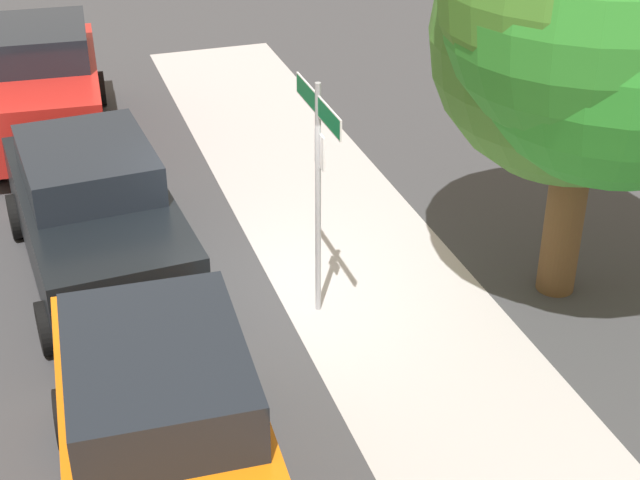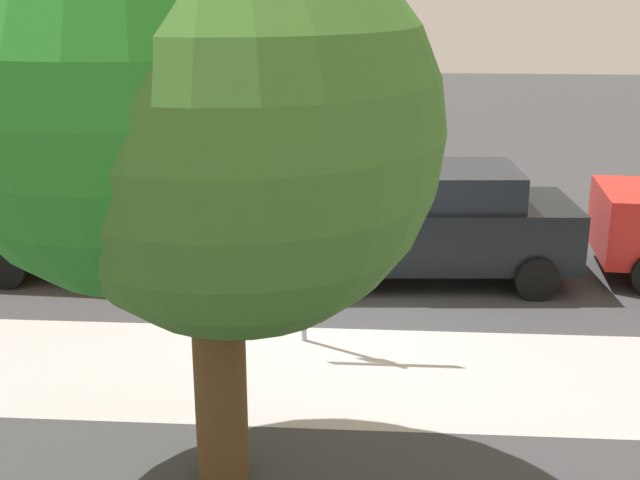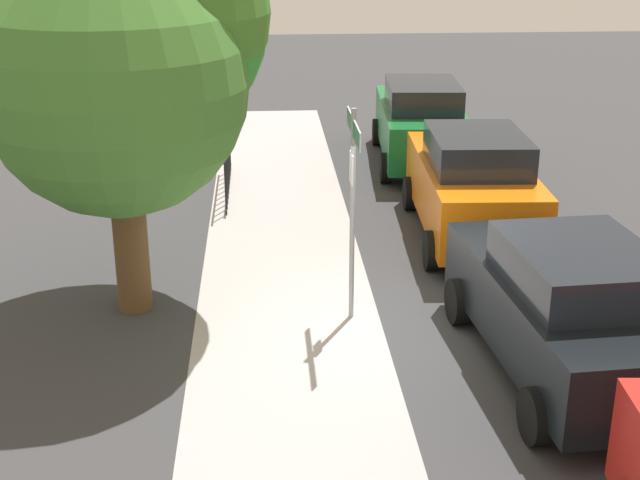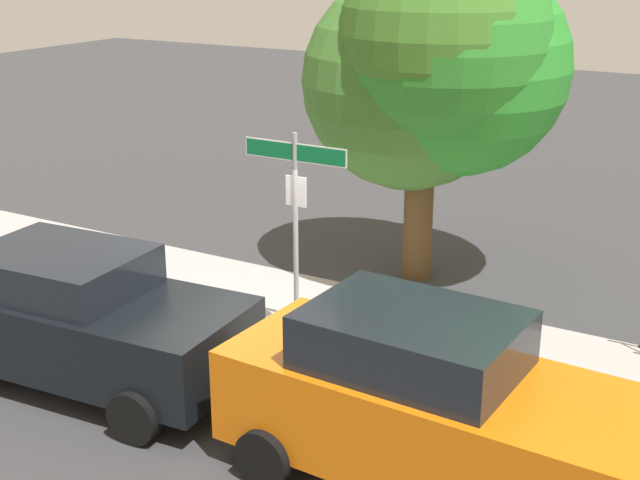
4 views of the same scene
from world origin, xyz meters
TOP-DOWN VIEW (x-y plane):
  - ground_plane at (0.00, 0.00)m, footprint 60.00×60.00m
  - sidewalk_strip at (2.00, 1.30)m, footprint 24.00×2.60m
  - street_sign at (0.50, 0.40)m, footprint 1.58×0.07m
  - shade_tree at (1.31, 3.29)m, footprint 4.26×3.79m
  - car_black at (-1.25, -2.07)m, footprint 4.48×2.27m
  - car_orange at (3.55, -2.00)m, footprint 4.47×2.13m
  - car_green at (8.35, -1.96)m, footprint 4.72×2.22m
  - iron_fence at (6.49, 2.30)m, footprint 3.27×0.04m

SIDE VIEW (x-z plane):
  - ground_plane at x=0.00m, z-range 0.00..0.00m
  - sidewalk_strip at x=2.00m, z-range 0.00..0.00m
  - iron_fence at x=6.49m, z-range 0.02..1.09m
  - car_black at x=-1.25m, z-range 0.02..1.77m
  - car_green at x=8.35m, z-range 0.01..1.88m
  - car_orange at x=3.55m, z-range 0.00..1.92m
  - street_sign at x=0.50m, z-range 0.65..3.65m
  - shade_tree at x=1.31m, z-range 0.85..6.51m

